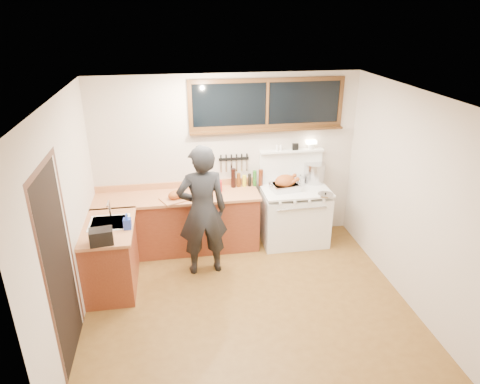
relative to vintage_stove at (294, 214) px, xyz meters
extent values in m
cube|color=brown|center=(-1.00, -1.41, -0.48)|extent=(4.00, 3.50, 0.02)
cube|color=beige|center=(-1.00, 0.36, 0.83)|extent=(4.00, 0.05, 2.60)
cube|color=beige|center=(-1.00, -3.19, 0.83)|extent=(4.00, 0.05, 2.60)
cube|color=beige|center=(-3.03, -1.41, 0.83)|extent=(0.05, 3.50, 2.60)
cube|color=beige|center=(1.02, -1.41, 0.83)|extent=(0.05, 3.50, 2.60)
cube|color=white|center=(-1.00, -1.41, 2.16)|extent=(4.00, 3.50, 0.05)
cube|color=maroon|center=(-1.80, 0.04, -0.04)|extent=(2.40, 0.60, 0.86)
cube|color=#BA764A|center=(-1.80, 0.03, 0.41)|extent=(2.44, 0.64, 0.04)
cube|color=#BA764A|center=(-1.80, 0.32, 0.48)|extent=(2.40, 0.03, 0.10)
sphere|color=#B78C38|center=(-2.80, -0.24, 0.23)|extent=(0.03, 0.03, 0.03)
sphere|color=#B78C38|center=(-2.30, -0.24, 0.23)|extent=(0.03, 0.03, 0.03)
sphere|color=#B78C38|center=(-1.80, -0.24, 0.23)|extent=(0.03, 0.03, 0.03)
sphere|color=#B78C38|center=(-1.30, -0.24, 0.23)|extent=(0.03, 0.03, 0.03)
sphere|color=#B78C38|center=(-0.85, -0.24, 0.23)|extent=(0.03, 0.03, 0.03)
cube|color=maroon|center=(-2.70, -0.79, -0.04)|extent=(0.60, 1.05, 0.86)
cube|color=#BA764A|center=(-2.69, -0.79, 0.41)|extent=(0.64, 1.09, 0.04)
cube|color=white|center=(-2.68, -0.71, 0.37)|extent=(0.45, 0.40, 0.14)
cube|color=white|center=(-2.68, -0.71, 0.44)|extent=(0.50, 0.45, 0.01)
cylinder|color=silver|center=(-2.68, -0.53, 0.55)|extent=(0.02, 0.02, 0.24)
cylinder|color=silver|center=(-2.68, -0.61, 0.66)|extent=(0.02, 0.18, 0.02)
cube|color=white|center=(0.00, -0.01, -0.06)|extent=(1.00, 0.70, 0.82)
cube|color=white|center=(0.00, -0.01, 0.42)|extent=(1.02, 0.72, 0.03)
cube|color=white|center=(0.00, -0.35, 0.05)|extent=(0.88, 0.02, 0.46)
cylinder|color=silver|center=(0.00, -0.38, 0.27)|extent=(0.75, 0.02, 0.02)
cylinder|color=white|center=(-0.33, -0.37, 0.38)|extent=(0.04, 0.03, 0.04)
cylinder|color=white|center=(-0.11, -0.37, 0.38)|extent=(0.04, 0.03, 0.04)
cylinder|color=white|center=(0.11, -0.37, 0.38)|extent=(0.04, 0.03, 0.04)
cylinder|color=white|center=(0.33, -0.37, 0.38)|extent=(0.04, 0.03, 0.04)
cube|color=white|center=(0.00, 0.31, 0.68)|extent=(1.00, 0.05, 0.50)
cube|color=white|center=(0.00, 0.28, 0.95)|extent=(1.00, 0.12, 0.03)
cylinder|color=white|center=(0.30, 0.28, 1.01)|extent=(0.09, 0.09, 0.09)
cube|color=#FFE5B2|center=(0.30, 0.28, 1.08)|extent=(0.16, 0.08, 0.05)
cube|color=black|center=(0.05, 0.28, 1.01)|extent=(0.09, 0.05, 0.10)
cylinder|color=white|center=(-0.18, 0.28, 1.01)|extent=(0.04, 0.04, 0.09)
cylinder|color=white|center=(-0.24, 0.28, 1.01)|extent=(0.04, 0.04, 0.09)
cube|color=black|center=(-0.40, 0.32, 1.68)|extent=(2.20, 0.01, 0.62)
cube|color=#341F0E|center=(-0.40, 0.32, 2.02)|extent=(2.32, 0.04, 0.06)
cube|color=#341F0E|center=(-0.40, 0.32, 1.34)|extent=(2.32, 0.04, 0.06)
cube|color=#341F0E|center=(-1.53, 0.32, 1.68)|extent=(0.06, 0.04, 0.62)
cube|color=#341F0E|center=(0.73, 0.32, 1.68)|extent=(0.06, 0.04, 0.62)
cube|color=#341F0E|center=(-0.40, 0.32, 1.68)|extent=(0.04, 0.04, 0.62)
cube|color=#341F0E|center=(-0.40, 0.27, 1.30)|extent=(2.32, 0.13, 0.03)
cube|color=black|center=(-2.99, -1.96, 0.58)|extent=(0.01, 0.86, 2.10)
cube|color=#341F0E|center=(-2.99, -2.45, 0.58)|extent=(0.01, 0.07, 2.10)
cube|color=#341F0E|center=(-2.99, -1.48, 0.58)|extent=(0.01, 0.07, 2.10)
cube|color=#341F0E|center=(-2.99, -1.96, 1.67)|extent=(0.01, 1.04, 0.07)
cube|color=black|center=(-0.90, 0.33, 0.85)|extent=(0.46, 0.02, 0.04)
cube|color=silver|center=(-1.10, 0.31, 0.74)|extent=(0.02, 0.00, 0.18)
cube|color=black|center=(-1.10, 0.31, 0.88)|extent=(0.02, 0.02, 0.10)
cube|color=silver|center=(-1.02, 0.31, 0.74)|extent=(0.02, 0.00, 0.18)
cube|color=black|center=(-1.02, 0.31, 0.88)|extent=(0.02, 0.02, 0.10)
cube|color=silver|center=(-0.94, 0.31, 0.74)|extent=(0.02, 0.00, 0.18)
cube|color=black|center=(-0.94, 0.31, 0.88)|extent=(0.02, 0.02, 0.10)
cube|color=silver|center=(-0.86, 0.31, 0.74)|extent=(0.03, 0.00, 0.18)
cube|color=black|center=(-0.86, 0.31, 0.88)|extent=(0.02, 0.02, 0.10)
cube|color=silver|center=(-0.78, 0.31, 0.74)|extent=(0.03, 0.00, 0.18)
cube|color=black|center=(-0.78, 0.31, 0.88)|extent=(0.02, 0.02, 0.10)
cube|color=silver|center=(-0.70, 0.31, 0.74)|extent=(0.03, 0.00, 0.18)
cube|color=black|center=(-0.70, 0.31, 0.88)|extent=(0.02, 0.02, 0.10)
imported|color=black|center=(-1.47, -0.62, 0.46)|extent=(0.71, 0.50, 1.86)
imported|color=#233FAF|center=(-2.43, -0.91, 0.54)|extent=(0.10, 0.10, 0.21)
cube|color=black|center=(-2.70, -1.23, 0.53)|extent=(0.29, 0.22, 0.18)
cube|color=#BA764A|center=(-1.82, -0.12, 0.44)|extent=(0.49, 0.44, 0.02)
ellipsoid|color=#95491B|center=(-1.82, -0.12, 0.51)|extent=(0.27, 0.23, 0.13)
sphere|color=#95491B|center=(-1.72, -0.07, 0.53)|extent=(0.05, 0.05, 0.05)
sphere|color=#95491B|center=(-1.72, -0.17, 0.53)|extent=(0.05, 0.05, 0.05)
cube|color=silver|center=(-0.17, -0.02, 0.48)|extent=(0.45, 0.36, 0.10)
cube|color=#3F3F42|center=(-0.17, -0.02, 0.52)|extent=(0.40, 0.31, 0.03)
torus|color=silver|center=(-0.39, -0.02, 0.53)|extent=(0.03, 0.10, 0.10)
torus|color=silver|center=(0.04, -0.02, 0.53)|extent=(0.03, 0.10, 0.10)
ellipsoid|color=#95491B|center=(-0.17, -0.02, 0.57)|extent=(0.35, 0.28, 0.20)
cylinder|color=#95491B|center=(-0.06, -0.10, 0.59)|extent=(0.12, 0.07, 0.09)
sphere|color=#95491B|center=(0.00, -0.10, 0.63)|extent=(0.06, 0.06, 0.06)
cylinder|color=#95491B|center=(-0.06, 0.06, 0.59)|extent=(0.12, 0.07, 0.09)
sphere|color=#95491B|center=(0.00, 0.06, 0.63)|extent=(0.06, 0.06, 0.06)
cylinder|color=silver|center=(0.37, 0.23, 0.59)|extent=(0.44, 0.44, 0.31)
cylinder|color=silver|center=(0.13, 0.17, 0.49)|extent=(0.19, 0.19, 0.11)
cylinder|color=black|center=(0.16, 0.28, 0.54)|extent=(0.06, 0.15, 0.02)
cylinder|color=silver|center=(0.37, -0.31, 0.45)|extent=(0.23, 0.23, 0.02)
sphere|color=black|center=(0.37, -0.31, 0.46)|extent=(0.03, 0.03, 0.03)
cube|color=#A01116|center=(-1.17, 0.10, 0.51)|extent=(0.12, 0.10, 0.16)
cylinder|color=white|center=(-1.23, 0.27, 0.52)|extent=(0.12, 0.12, 0.18)
cylinder|color=black|center=(-0.93, 0.22, 0.58)|extent=(0.07, 0.07, 0.30)
cylinder|color=black|center=(-0.84, 0.22, 0.54)|extent=(0.06, 0.06, 0.22)
cylinder|color=black|center=(-0.75, 0.22, 0.52)|extent=(0.06, 0.06, 0.18)
cylinder|color=black|center=(-0.67, 0.22, 0.53)|extent=(0.05, 0.05, 0.20)
cylinder|color=black|center=(-0.59, 0.22, 0.56)|extent=(0.06, 0.06, 0.25)
cylinder|color=black|center=(-0.50, 0.22, 0.56)|extent=(0.07, 0.07, 0.26)
camera|label=1|loc=(-1.81, -5.80, 2.98)|focal=32.00mm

